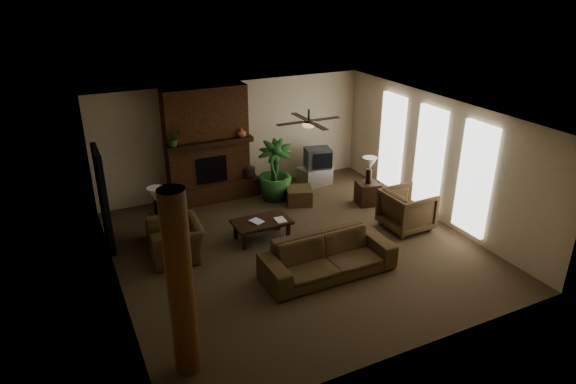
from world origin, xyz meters
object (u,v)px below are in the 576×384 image
log_column (180,286)px  floor_plant (275,183)px  side_table_left (160,228)px  lamp_right (369,165)px  ottoman (299,196)px  armchair_left (175,235)px  floor_vase (249,178)px  tv_stand (315,176)px  side_table_right (367,193)px  sofa (328,251)px  lamp_left (156,197)px  armchair_right (407,208)px  coffee_table (262,223)px

log_column → floor_plant: log_column is taller
side_table_left → lamp_right: 5.04m
ottoman → lamp_right: size_ratio=0.92×
armchair_left → floor_vase: 3.37m
tv_stand → side_table_right: (0.57, -1.62, 0.03)m
floor_vase → side_table_right: size_ratio=1.40×
sofa → side_table_right: (2.44, 2.29, -0.22)m
armchair_left → lamp_right: 4.89m
floor_plant → lamp_left: size_ratio=2.30×
armchair_right → side_table_left: bearing=68.7°
lamp_left → side_table_right: size_ratio=1.18×
floor_plant → armchair_left: bearing=-149.9°
ottoman → lamp_left: 3.59m
tv_stand → lamp_left: bearing=-174.0°
armchair_right → floor_plant: (-1.95, 2.71, -0.08)m
coffee_table → lamp_left: bearing=155.1°
armchair_left → coffee_table: (1.81, -0.08, -0.12)m
lamp_left → log_column: bearing=-97.3°
floor_vase → lamp_left: size_ratio=1.18×
sofa → ottoman: bearing=72.3°
armchair_left → floor_vase: size_ratio=1.46×
log_column → ottoman: log_column is taller
coffee_table → tv_stand: tv_stand is taller
armchair_left → lamp_left: size_ratio=1.73×
armchair_left → floor_vase: armchair_left is taller
armchair_left → floor_vase: bearing=137.0°
side_table_right → lamp_right: bearing=-0.6°
ottoman → side_table_right: (1.49, -0.75, 0.08)m
lamp_right → side_table_left: bearing=175.8°
log_column → armchair_left: (0.65, 3.14, -0.91)m
lamp_left → side_table_right: lamp_left is taller
ottoman → side_table_left: bearing=-173.6°
ottoman → tv_stand: 1.27m
sofa → log_column: bearing=-157.5°
tv_stand → side_table_right: bearing=-80.5°
floor_plant → lamp_left: bearing=-164.2°
sofa → armchair_left: bearing=142.0°
floor_plant → lamp_right: lamp_right is taller
log_column → coffee_table: (2.46, 3.06, -1.03)m
floor_plant → coffee_table: bearing=-122.1°
log_column → tv_stand: 7.25m
lamp_left → lamp_right: same height
sofa → ottoman: sofa is taller
tv_stand → side_table_left: 4.58m
log_column → lamp_right: log_column is taller
log_column → floor_plant: size_ratio=1.87×
sofa → side_table_right: 3.35m
log_column → lamp_left: size_ratio=4.31×
armchair_left → lamp_left: bearing=-166.7°
sofa → tv_stand: (1.87, 3.92, -0.24)m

